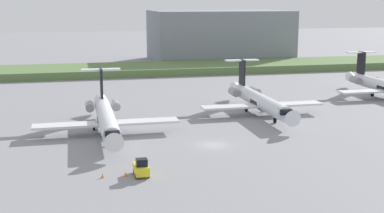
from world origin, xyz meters
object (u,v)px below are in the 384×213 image
object	(u,v)px
safety_cone_front_marker	(103,176)
safety_cone_mid_marker	(126,174)
regional_jet_second	(106,117)
baggage_tug	(141,168)
regional_jet_third	(259,100)
safety_cone_rear_marker	(147,174)

from	to	relation	value
safety_cone_front_marker	safety_cone_mid_marker	world-z (taller)	same
regional_jet_second	baggage_tug	distance (m)	22.76
regional_jet_second	baggage_tug	size ratio (longest dim) A/B	9.69
regional_jet_third	baggage_tug	world-z (taller)	regional_jet_third
regional_jet_second	safety_cone_rear_marker	bearing A→B (deg)	-81.64
safety_cone_mid_marker	safety_cone_front_marker	bearing A→B (deg)	178.24
regional_jet_second	safety_cone_front_marker	distance (m)	22.42
regional_jet_third	safety_cone_mid_marker	bearing A→B (deg)	-132.77
safety_cone_mid_marker	safety_cone_rear_marker	distance (m)	2.61
safety_cone_mid_marker	safety_cone_rear_marker	size ratio (longest dim) A/B	1.00
safety_cone_mid_marker	baggage_tug	bearing A→B (deg)	-7.45
baggage_tug	safety_cone_mid_marker	size ratio (longest dim) A/B	5.82
baggage_tug	safety_cone_rear_marker	world-z (taller)	baggage_tug
regional_jet_second	baggage_tug	xyz separation A→B (m)	(2.67, -22.55, -1.53)
baggage_tug	safety_cone_mid_marker	world-z (taller)	baggage_tug
baggage_tug	safety_cone_front_marker	xyz separation A→B (m)	(-4.65, 0.33, -0.73)
regional_jet_second	regional_jet_third	distance (m)	29.98
safety_cone_mid_marker	regional_jet_second	bearing A→B (deg)	92.01
regional_jet_second	safety_cone_mid_marker	bearing A→B (deg)	-87.99
safety_cone_rear_marker	safety_cone_mid_marker	bearing A→B (deg)	169.46
safety_cone_front_marker	safety_cone_rear_marker	size ratio (longest dim) A/B	1.00
regional_jet_second	baggage_tug	bearing A→B (deg)	-83.25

